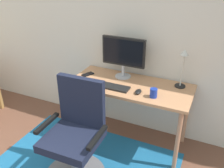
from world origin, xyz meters
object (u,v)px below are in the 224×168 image
coffee_cup (154,93)px  office_chair (76,144)px  keyboard (109,86)px  monitor (123,54)px  cell_phone (88,74)px  computer_mouse (138,92)px  desk (130,92)px  desk_lamp (183,64)px

coffee_cup → office_chair: bearing=-134.8°
keyboard → office_chair: office_chair is taller
monitor → cell_phone: size_ratio=3.50×
computer_mouse → monitor: bearing=134.1°
desk → cell_phone: size_ratio=9.32×
desk_lamp → keyboard: bearing=-154.9°
monitor → coffee_cup: 0.59m
desk → coffee_cup: 0.36m
monitor → office_chair: 1.07m
cell_phone → monitor: bearing=41.2°
computer_mouse → office_chair: size_ratio=0.10×
keyboard → coffee_cup: coffee_cup is taller
coffee_cup → office_chair: (-0.56, -0.56, -0.39)m
desk_lamp → monitor: bearing=-177.9°
coffee_cup → office_chair: size_ratio=0.09×
cell_phone → desk: bearing=20.9°
coffee_cup → office_chair: 0.88m
monitor → office_chair: monitor is taller
desk → cell_phone: bearing=176.5°
desk → office_chair: office_chair is taller
coffee_cup → desk_lamp: size_ratio=0.22×
desk → monitor: (-0.15, 0.15, 0.36)m
keyboard → computer_mouse: 0.32m
office_chair → cell_phone: bearing=108.9°
monitor → coffee_cup: monitor is taller
desk → monitor: bearing=134.4°
computer_mouse → cell_phone: bearing=165.4°
coffee_cup → cell_phone: 0.86m
coffee_cup → cell_phone: bearing=167.1°
keyboard → desk_lamp: size_ratio=1.05×
keyboard → computer_mouse: (0.32, -0.00, 0.01)m
computer_mouse → coffee_cup: 0.16m
coffee_cup → desk_lamp: bearing=59.9°
desk → office_chair: bearing=-109.7°
desk → desk_lamp: (0.49, 0.17, 0.34)m
keyboard → office_chair: 0.68m
desk_lamp → cell_phone: bearing=-172.2°
monitor → desk: bearing=-45.6°
computer_mouse → coffee_cup: coffee_cup is taller
computer_mouse → cell_phone: 0.70m
desk_lamp → office_chair: bearing=-130.0°
desk → office_chair: 0.80m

